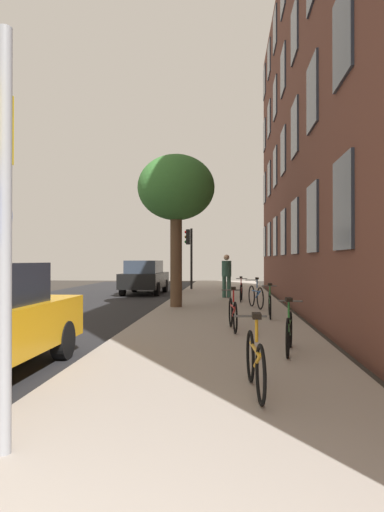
{
  "coord_description": "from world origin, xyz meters",
  "views": [
    {
      "loc": [
        1.32,
        -0.52,
        1.68
      ],
      "look_at": [
        0.23,
        13.42,
        1.78
      ],
      "focal_mm": 32.76,
      "sensor_mm": 36.0,
      "label": 1
    }
  ],
  "objects_px": {
    "bicycle_1": "(289,331)",
    "car_1": "(145,277)",
    "bicycle_5": "(241,292)",
    "sign_post": "(1,218)",
    "bicycle_0": "(255,361)",
    "traffic_light": "(189,247)",
    "pedestrian_0": "(227,273)",
    "bicycle_4": "(256,296)",
    "bicycle_2": "(233,313)",
    "bicycle_3": "(270,304)",
    "tree_near": "(176,190)"
  },
  "relations": [
    {
      "from": "bicycle_0",
      "to": "car_1",
      "type": "distance_m",
      "value": 17.41
    },
    {
      "from": "bicycle_4",
      "to": "pedestrian_0",
      "type": "height_order",
      "value": "pedestrian_0"
    },
    {
      "from": "traffic_light",
      "to": "bicycle_5",
      "type": "relative_size",
      "value": 1.96
    },
    {
      "from": "bicycle_1",
      "to": "bicycle_3",
      "type": "bearing_deg",
      "value": 88.85
    },
    {
      "from": "traffic_light",
      "to": "bicycle_3",
      "type": "height_order",
      "value": "traffic_light"
    },
    {
      "from": "traffic_light",
      "to": "bicycle_3",
      "type": "distance_m",
      "value": 12.47
    },
    {
      "from": "car_1",
      "to": "pedestrian_0",
      "type": "bearing_deg",
      "value": -38.39
    },
    {
      "from": "tree_near",
      "to": "pedestrian_0",
      "type": "relative_size",
      "value": 2.85
    },
    {
      "from": "traffic_light",
      "to": "pedestrian_0",
      "type": "xyz_separation_m",
      "value": [
        1.99,
        -5.42,
        -1.2
      ]
    },
    {
      "from": "bicycle_3",
      "to": "bicycle_4",
      "type": "distance_m",
      "value": 2.41
    },
    {
      "from": "tree_near",
      "to": "car_1",
      "type": "height_order",
      "value": "tree_near"
    },
    {
      "from": "bicycle_1",
      "to": "pedestrian_0",
      "type": "xyz_separation_m",
      "value": [
        -1.1,
        11.3,
        0.65
      ]
    },
    {
      "from": "bicycle_2",
      "to": "bicycle_5",
      "type": "xyz_separation_m",
      "value": [
        0.37,
        7.2,
        -0.01
      ]
    },
    {
      "from": "bicycle_2",
      "to": "bicycle_4",
      "type": "distance_m",
      "value": 4.86
    },
    {
      "from": "sign_post",
      "to": "car_1",
      "type": "xyz_separation_m",
      "value": [
        -2.23,
        18.73,
        -1.17
      ]
    },
    {
      "from": "car_1",
      "to": "bicycle_0",
      "type": "bearing_deg",
      "value": -75.47
    },
    {
      "from": "sign_post",
      "to": "pedestrian_0",
      "type": "distance_m",
      "value": 15.71
    },
    {
      "from": "bicycle_1",
      "to": "bicycle_4",
      "type": "xyz_separation_m",
      "value": [
        -0.14,
        7.2,
        0.03
      ]
    },
    {
      "from": "tree_near",
      "to": "sign_post",
      "type": "bearing_deg",
      "value": -90.48
    },
    {
      "from": "sign_post",
      "to": "bicycle_2",
      "type": "xyz_separation_m",
      "value": [
        1.92,
        6.68,
        -1.52
      ]
    },
    {
      "from": "bicycle_2",
      "to": "pedestrian_0",
      "type": "xyz_separation_m",
      "value": [
        -0.18,
        8.9,
        0.63
      ]
    },
    {
      "from": "bicycle_2",
      "to": "pedestrian_0",
      "type": "bearing_deg",
      "value": 91.15
    },
    {
      "from": "car_1",
      "to": "tree_near",
      "type": "bearing_deg",
      "value": -71.74
    },
    {
      "from": "traffic_light",
      "to": "bicycle_1",
      "type": "relative_size",
      "value": 2.02
    },
    {
      "from": "bicycle_4",
      "to": "car_1",
      "type": "distance_m",
      "value": 8.77
    },
    {
      "from": "bicycle_3",
      "to": "bicycle_4",
      "type": "height_order",
      "value": "bicycle_4"
    },
    {
      "from": "bicycle_3",
      "to": "pedestrian_0",
      "type": "height_order",
      "value": "pedestrian_0"
    },
    {
      "from": "bicycle_0",
      "to": "car_1",
      "type": "bearing_deg",
      "value": 104.53
    },
    {
      "from": "bicycle_3",
      "to": "tree_near",
      "type": "bearing_deg",
      "value": 137.6
    },
    {
      "from": "tree_near",
      "to": "bicycle_1",
      "type": "distance_m",
      "value": 8.62
    },
    {
      "from": "traffic_light",
      "to": "tree_near",
      "type": "bearing_deg",
      "value": -87.86
    },
    {
      "from": "bicycle_2",
      "to": "car_1",
      "type": "xyz_separation_m",
      "value": [
        -4.15,
        12.05,
        0.35
      ]
    },
    {
      "from": "bicycle_3",
      "to": "bicycle_5",
      "type": "bearing_deg",
      "value": 97.58
    },
    {
      "from": "tree_near",
      "to": "car_1",
      "type": "xyz_separation_m",
      "value": [
        -2.33,
        7.06,
        -3.14
      ]
    },
    {
      "from": "bicycle_3",
      "to": "pedestrian_0",
      "type": "relative_size",
      "value": 0.94
    },
    {
      "from": "traffic_light",
      "to": "bicycle_1",
      "type": "xyz_separation_m",
      "value": [
        3.09,
        -16.72,
        -1.84
      ]
    },
    {
      "from": "bicycle_1",
      "to": "bicycle_0",
      "type": "bearing_deg",
      "value": -106.27
    },
    {
      "from": "tree_near",
      "to": "bicycle_0",
      "type": "height_order",
      "value": "tree_near"
    },
    {
      "from": "bicycle_1",
      "to": "car_1",
      "type": "distance_m",
      "value": 15.31
    },
    {
      "from": "bicycle_1",
      "to": "car_1",
      "type": "xyz_separation_m",
      "value": [
        -5.07,
        14.45,
        0.36
      ]
    },
    {
      "from": "traffic_light",
      "to": "tree_near",
      "type": "xyz_separation_m",
      "value": [
        0.35,
        -9.33,
        1.65
      ]
    },
    {
      "from": "bicycle_4",
      "to": "bicycle_5",
      "type": "distance_m",
      "value": 2.43
    },
    {
      "from": "bicycle_1",
      "to": "bicycle_5",
      "type": "bearing_deg",
      "value": 93.24
    },
    {
      "from": "pedestrian_0",
      "to": "bicycle_2",
      "type": "bearing_deg",
      "value": -88.85
    },
    {
      "from": "traffic_light",
      "to": "bicycle_0",
      "type": "height_order",
      "value": "traffic_light"
    },
    {
      "from": "traffic_light",
      "to": "bicycle_2",
      "type": "xyz_separation_m",
      "value": [
        2.17,
        -14.32,
        -1.83
      ]
    },
    {
      "from": "bicycle_3",
      "to": "bicycle_4",
      "type": "relative_size",
      "value": 1.01
    },
    {
      "from": "bicycle_3",
      "to": "sign_post",
      "type": "bearing_deg",
      "value": -107.9
    },
    {
      "from": "bicycle_1",
      "to": "bicycle_4",
      "type": "height_order",
      "value": "bicycle_4"
    },
    {
      "from": "sign_post",
      "to": "pedestrian_0",
      "type": "relative_size",
      "value": 1.95
    }
  ]
}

